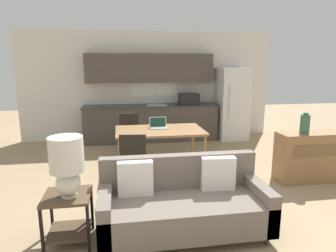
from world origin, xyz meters
name	(u,v)px	position (x,y,z in m)	size (l,w,h in m)	color
ground_plane	(191,232)	(0.00, 0.00, 0.00)	(20.00, 20.00, 0.00)	#9E8460
wall_back	(149,86)	(0.00, 4.63, 1.35)	(6.40, 0.07, 2.70)	silver
kitchen_counter	(151,107)	(0.02, 4.33, 0.84)	(3.32, 0.65, 2.15)	#4C443D
refrigerator	(232,104)	(2.07, 4.20, 0.90)	(0.72, 0.79, 1.81)	white
dining_table	(160,133)	(-0.06, 2.24, 0.67)	(1.59, 0.99, 0.73)	olive
couch	(183,204)	(-0.09, 0.05, 0.34)	(1.88, 0.80, 0.85)	#3D2D1E
side_table	(68,210)	(-1.36, 0.05, 0.37)	(0.49, 0.49, 0.55)	brown
table_lamp	(67,163)	(-1.33, 0.01, 0.92)	(0.35, 0.35, 0.65)	silver
credenza	(313,156)	(2.37, 1.23, 0.41)	(1.24, 0.41, 0.82)	olive
vase	(305,124)	(2.14, 1.20, 0.97)	(0.15, 0.15, 0.33)	#336047
dining_chair_far_left	(130,133)	(-0.58, 3.05, 0.50)	(0.46, 0.46, 0.89)	black
dining_chair_near_left	(134,157)	(-0.58, 1.39, 0.50)	(0.48, 0.48, 0.89)	black
laptop	(158,125)	(-0.07, 2.39, 0.78)	(0.32, 0.26, 0.20)	#B7BABC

